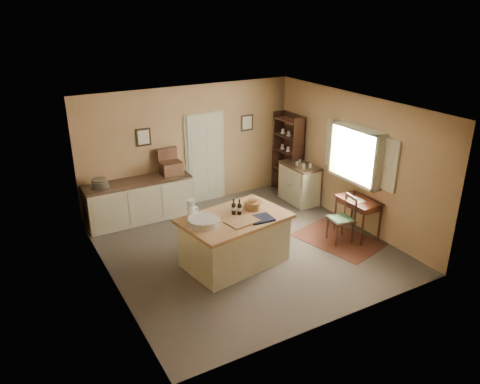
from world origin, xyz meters
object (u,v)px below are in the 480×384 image
object	(u,v)px
desk_chair	(341,220)
shelving_unit	(289,154)
right_cabinet	(299,183)
writing_desk	(358,204)
sideboard	(139,199)
work_island	(234,239)

from	to	relation	value
desk_chair	shelving_unit	bearing A→B (deg)	85.74
right_cabinet	writing_desk	bearing A→B (deg)	-89.99
sideboard	work_island	bearing A→B (deg)	-70.73
right_cabinet	sideboard	bearing A→B (deg)	166.46
work_island	desk_chair	distance (m)	2.20
work_island	shelving_unit	bearing A→B (deg)	30.75
writing_desk	desk_chair	distance (m)	0.51
desk_chair	right_cabinet	world-z (taller)	right_cabinet
writing_desk	work_island	bearing A→B (deg)	174.84
writing_desk	shelving_unit	xyz separation A→B (m)	(0.15, 2.59, 0.29)
work_island	desk_chair	xyz separation A→B (m)	(2.19, -0.28, -0.03)
desk_chair	writing_desk	bearing A→B (deg)	14.34
work_island	shelving_unit	distance (m)	3.68
work_island	right_cabinet	bearing A→B (deg)	23.39
sideboard	right_cabinet	xyz separation A→B (m)	(3.54, -0.85, -0.02)
right_cabinet	shelving_unit	size ratio (longest dim) A/B	0.52
writing_desk	desk_chair	world-z (taller)	desk_chair
work_island	sideboard	world-z (taller)	work_island
desk_chair	shelving_unit	world-z (taller)	shelving_unit
writing_desk	right_cabinet	xyz separation A→B (m)	(-0.00, 1.93, -0.21)
sideboard	shelving_unit	bearing A→B (deg)	-3.10
writing_desk	desk_chair	size ratio (longest dim) A/B	0.94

